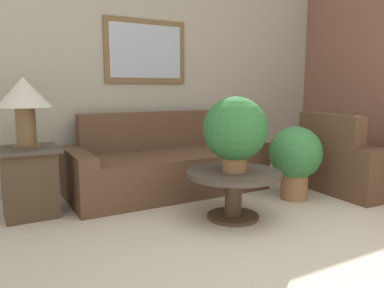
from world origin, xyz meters
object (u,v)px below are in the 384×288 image
Objects in this scene: couch_main at (166,166)px; potted_plant_floor at (295,157)px; table_lamp at (24,98)px; armchair at (352,165)px; potted_plant_on_table at (235,130)px; coffee_table at (234,184)px; side_table at (30,181)px.

couch_main reaches higher than potted_plant_floor.
armchair is at bearing -13.98° from table_lamp.
potted_plant_on_table is 0.95m from potted_plant_floor.
coffee_table is 1.35× the size of table_lamp.
potted_plant_on_table is (0.00, -0.00, 0.46)m from coffee_table.
couch_main is 2.81× the size of potted_plant_floor.
armchair is (1.85, -0.93, -0.01)m from couch_main.
couch_main is at bearing 5.12° from side_table.
table_lamp is (-1.38, -0.12, 0.76)m from couch_main.
coffee_table is 1.10× the size of potted_plant_floor.
side_table is (-1.51, 0.94, 0.01)m from coffee_table.
side_table is at bearing 148.13° from potted_plant_on_table.
armchair is at bearing -2.03° from potted_plant_floor.
couch_main reaches higher than coffee_table.
side_table is 2.51m from potted_plant_floor.
coffee_table is 0.46m from potted_plant_on_table.
side_table is 1.84m from potted_plant_on_table.
side_table is at bearing 79.23° from armchair.
couch_main is 1.39m from side_table.
armchair is 1.79m from potted_plant_on_table.
armchair reaches higher than potted_plant_floor.
coffee_table is 1.78m from side_table.
table_lamp is at bearing 148.13° from potted_plant_on_table.
couch_main is 1.35m from potted_plant_floor.
potted_plant_on_table is at bearing -169.11° from potted_plant_floor.
potted_plant_floor is (-0.84, 0.03, 0.16)m from armchair.
table_lamp reaches higher than side_table.
potted_plant_on_table is (1.51, -0.94, -0.27)m from table_lamp.
side_table is at bearing 63.43° from table_lamp.
table_lamp is at bearing 79.23° from armchair.
potted_plant_floor is (2.38, -0.77, 0.12)m from side_table.
couch_main is 3.26× the size of potted_plant_on_table.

